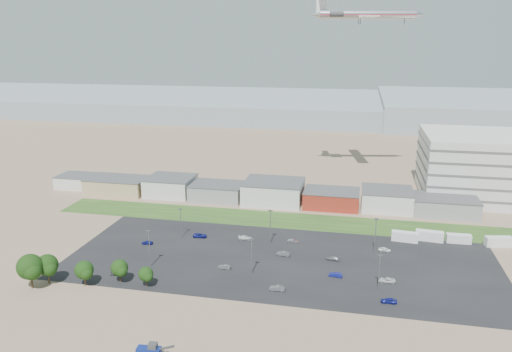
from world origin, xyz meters
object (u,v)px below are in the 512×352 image
(parked_car_0, at_px, (387,280))
(parked_car_2, at_px, (389,300))
(parked_car_11, at_px, (293,241))
(parked_car_9, at_px, (200,235))
(telehandler, at_px, (149,350))
(parked_car_7, at_px, (283,254))
(parked_car_10, at_px, (118,273))
(parked_car_13, at_px, (277,288))
(parked_car_4, at_px, (224,267))
(parked_car_6, at_px, (245,238))
(airliner, at_px, (368,14))
(parked_car_1, at_px, (336,275))
(tree_far_left, at_px, (30,269))
(parked_car_12, at_px, (332,258))
(parked_car_8, at_px, (385,249))
(parked_car_5, at_px, (147,242))
(box_trailer_a, at_px, (405,237))

(parked_car_0, height_order, parked_car_2, parked_car_2)
(parked_car_11, bearing_deg, parked_car_9, 91.92)
(telehandler, bearing_deg, parked_car_2, 28.33)
(parked_car_0, height_order, parked_car_9, parked_car_9)
(parked_car_7, distance_m, parked_car_10, 46.07)
(parked_car_0, height_order, parked_car_13, parked_car_13)
(telehandler, height_order, parked_car_13, telehandler)
(telehandler, xyz_separation_m, parked_car_9, (-9.47, 60.85, -0.96))
(telehandler, xyz_separation_m, parked_car_4, (4.03, 40.78, -0.99))
(parked_car_11, bearing_deg, parked_car_6, 91.06)
(parked_car_9, relative_size, parked_car_11, 1.32)
(parked_car_2, distance_m, parked_car_6, 51.92)
(airliner, height_order, parked_car_7, airliner)
(parked_car_9, bearing_deg, parked_car_10, 151.70)
(parked_car_11, bearing_deg, airliner, -15.17)
(telehandler, bearing_deg, parked_car_1, 45.96)
(telehandler, relative_size, airliner, 0.16)
(airliner, height_order, parked_car_10, airliner)
(tree_far_left, xyz_separation_m, parked_car_12, (72.42, 31.98, -4.53))
(parked_car_0, xyz_separation_m, parked_car_13, (-26.71, -10.02, 0.06))
(tree_far_left, xyz_separation_m, parked_car_2, (86.88, 10.81, -4.46))
(parked_car_4, relative_size, parked_car_10, 0.93)
(parked_car_7, distance_m, parked_car_11, 10.05)
(parked_car_2, relative_size, parked_car_4, 1.06)
(parked_car_0, bearing_deg, parked_car_12, -127.51)
(parked_car_2, height_order, parked_car_11, parked_car_2)
(parked_car_8, relative_size, parked_car_11, 1.09)
(parked_car_0, distance_m, parked_car_10, 70.16)
(parked_car_1, bearing_deg, parked_car_7, -116.40)
(parked_car_2, height_order, parked_car_5, parked_car_2)
(parked_car_2, height_order, parked_car_8, parked_car_2)
(parked_car_5, relative_size, parked_car_11, 1.00)
(parked_car_10, bearing_deg, parked_car_11, -60.17)
(box_trailer_a, height_order, parked_car_12, box_trailer_a)
(parked_car_1, distance_m, parked_car_7, 18.60)
(parked_car_4, distance_m, parked_car_5, 29.79)
(parked_car_6, distance_m, parked_car_13, 33.70)
(parked_car_4, bearing_deg, parked_car_10, -68.06)
(parked_car_5, bearing_deg, parked_car_2, 70.52)
(airliner, height_order, parked_car_6, airliner)
(tree_far_left, xyz_separation_m, parked_car_1, (73.89, 21.85, -4.51))
(parked_car_5, bearing_deg, parked_car_0, 78.73)
(telehandler, distance_m, box_trailer_a, 88.72)
(airliner, xyz_separation_m, parked_car_8, (8.41, -77.08, -69.38))
(airliner, bearing_deg, parked_car_9, -132.53)
(telehandler, relative_size, parked_car_6, 1.75)
(airliner, distance_m, parked_car_8, 104.05)
(parked_car_13, bearing_deg, parked_car_7, -175.22)
(parked_car_6, bearing_deg, parked_car_11, -92.52)
(parked_car_7, bearing_deg, parked_car_1, 62.89)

